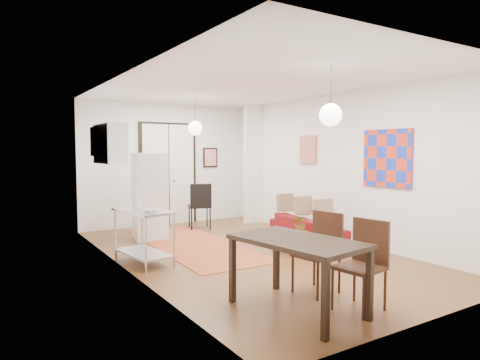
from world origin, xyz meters
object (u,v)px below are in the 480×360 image
dining_table (297,247)px  dining_chair_near (311,245)px  sofa (307,229)px  kitchen_counter (144,229)px  fridge (149,196)px  coffee_table (296,235)px  dining_chair_far (352,257)px  black_side_chair (197,201)px

dining_table → dining_chair_near: 0.76m
sofa → dining_chair_near: size_ratio=1.77×
kitchen_counter → fridge: bearing=58.9°
coffee_table → dining_chair_far: bearing=-116.0°
fridge → black_side_chair: bearing=30.8°
coffee_table → dining_table: size_ratio=0.56×
sofa → dining_chair_near: (-1.85, -2.18, 0.32)m
kitchen_counter → dining_chair_near: 2.75m
sofa → black_side_chair: 2.79m
kitchen_counter → dining_chair_far: 3.37m
dining_chair_far → sofa: bearing=138.9°
coffee_table → dining_chair_near: (-1.16, -1.68, 0.28)m
sofa → dining_chair_near: dining_chair_near is taller
sofa → kitchen_counter: bearing=94.2°
black_side_chair → fridge: bearing=41.0°
kitchen_counter → dining_table: size_ratio=0.75×
sofa → fridge: bearing=59.2°
sofa → coffee_table: bearing=134.1°
coffee_table → dining_table: bearing=-129.6°
dining_chair_near → fridge: bearing=179.9°
coffee_table → fridge: 3.09m
kitchen_counter → sofa: bearing=-11.8°
dining_table → kitchen_counter: bearing=104.9°
dining_chair_far → dining_chair_near: bearing=171.6°
kitchen_counter → coffee_table: bearing=-23.8°
dining_table → dining_chair_far: (0.60, -0.25, -0.14)m
sofa → coffee_table: size_ratio=2.02×
fridge → dining_chair_far: fridge is taller
kitchen_counter → dining_table: (0.75, -2.84, 0.18)m
sofa → black_side_chair: bearing=31.2°
coffee_table → dining_chair_near: dining_chair_near is taller
dining_table → dining_chair_far: size_ratio=1.57×
sofa → dining_chair_near: bearing=147.7°
coffee_table → dining_table: 2.80m
kitchen_counter → black_side_chair: 3.14m
coffee_table → kitchen_counter: bearing=164.2°
kitchen_counter → dining_chair_far: size_ratio=1.18×
dining_chair_near → dining_chair_far: (0.00, -0.70, 0.00)m
fridge → dining_chair_near: bearing=-73.7°
coffee_table → fridge: bearing=125.6°
coffee_table → fridge: size_ratio=0.51×
coffee_table → black_side_chair: size_ratio=0.85×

